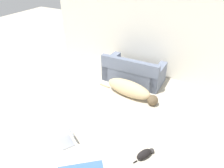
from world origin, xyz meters
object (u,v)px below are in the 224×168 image
(dog, at_px, (130,89))
(laptop_open, at_px, (70,138))
(cat, at_px, (145,154))
(couch, at_px, (133,72))

(dog, xyz_separation_m, laptop_open, (-0.36, -2.00, -0.12))
(cat, bearing_deg, laptop_open, 130.37)
(couch, relative_size, laptop_open, 3.63)
(couch, distance_m, dog, 0.81)
(dog, height_order, cat, dog)
(laptop_open, bearing_deg, cat, 43.99)
(couch, relative_size, cat, 3.66)
(laptop_open, bearing_deg, dog, 110.10)
(dog, relative_size, cat, 3.87)
(cat, xyz_separation_m, laptop_open, (-1.43, -0.35, 0.01))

